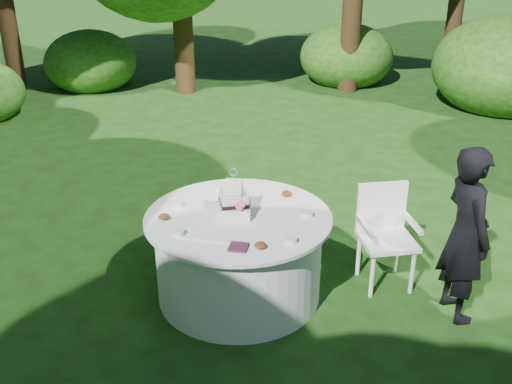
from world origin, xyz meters
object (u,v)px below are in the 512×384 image
at_px(napkins, 238,247).
at_px(guest, 466,234).
at_px(table, 239,256).
at_px(cake, 234,202).
at_px(chair, 385,228).

relative_size(napkins, guest, 0.09).
xyz_separation_m(table, cake, (-0.04, 0.02, 0.50)).
bearing_deg(cake, guest, 2.13).
height_order(napkins, chair, chair).
xyz_separation_m(napkins, table, (-0.12, 0.52, -0.39)).
relative_size(cake, chair, 0.46).
bearing_deg(table, guest, 2.65).
height_order(cake, chair, cake).
height_order(napkins, guest, guest).
distance_m(table, cake, 0.50).
relative_size(guest, cake, 3.56).
bearing_deg(chair, cake, -159.11).
bearing_deg(guest, table, 70.37).
height_order(guest, table, guest).
xyz_separation_m(napkins, cake, (-0.16, 0.53, 0.10)).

